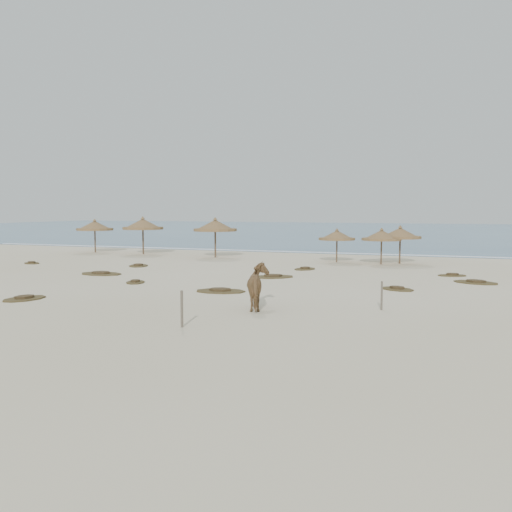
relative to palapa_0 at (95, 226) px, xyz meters
name	(u,v)px	position (x,y,z in m)	size (l,w,h in m)	color
ground	(168,295)	(18.28, -19.49, -2.30)	(160.00, 160.00, 0.00)	beige
ocean	(390,231)	(18.28, 55.51, -2.30)	(200.00, 100.00, 0.01)	#2B5A83
foam_line	(315,253)	(18.28, 6.51, -2.30)	(70.00, 0.60, 0.01)	white
palapa_0	(95,226)	(0.00, 0.00, 0.00)	(3.22, 3.22, 2.97)	brown
palapa_1	(143,225)	(5.04, -0.24, 0.19)	(3.97, 3.97, 3.22)	brown
palapa_2	(215,226)	(12.12, -1.02, 0.17)	(4.26, 4.26, 3.19)	brown
palapa_3	(337,236)	(21.97, -1.52, -0.39)	(3.31, 3.31, 2.46)	brown
palapa_4	(382,236)	(25.22, -2.03, -0.32)	(2.74, 2.74, 2.56)	brown
palapa_5	(400,234)	(26.36, -1.06, -0.20)	(3.49, 3.49, 2.71)	brown
horse	(259,287)	(23.40, -21.46, -1.42)	(0.96, 2.10, 1.77)	#986B45
fence_post_near	(182,309)	(22.18, -25.47, -1.70)	(0.09, 0.09, 1.22)	brown
fence_post_far	(382,296)	(27.85, -19.96, -1.75)	(0.08, 0.08, 1.11)	brown
scrub_1	(101,273)	(10.62, -13.86, -2.25)	(2.80, 1.94, 0.16)	#4E3E22
scrub_2	(135,282)	(14.64, -16.47, -2.25)	(1.47, 1.73, 0.16)	#4E3E22
scrub_3	(273,276)	(20.59, -11.68, -2.25)	(2.92, 2.70, 0.16)	#4E3E22
scrub_4	(397,289)	(27.76, -14.19, -2.25)	(2.10, 1.91, 0.16)	#4E3E22
scrub_5	(476,282)	(31.30, -10.26, -2.25)	(2.71, 2.25, 0.16)	#4E3E22
scrub_6	(138,265)	(10.14, -9.06, -2.25)	(1.96, 2.29, 0.16)	#4E3E22
scrub_7	(305,269)	(21.17, -7.06, -2.25)	(1.55, 1.99, 0.16)	#4E3E22
scrub_8	(32,263)	(2.11, -10.14, -2.25)	(1.78, 1.63, 0.16)	#4E3E22
scrub_9	(220,291)	(20.10, -17.79, -2.25)	(2.59, 1.90, 0.16)	#4E3E22
scrub_10	(452,275)	(30.05, -7.42, -2.25)	(1.91, 1.58, 0.16)	#4E3E22
scrub_11	(24,298)	(13.15, -22.79, -2.25)	(1.63, 2.18, 0.16)	#4E3E22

